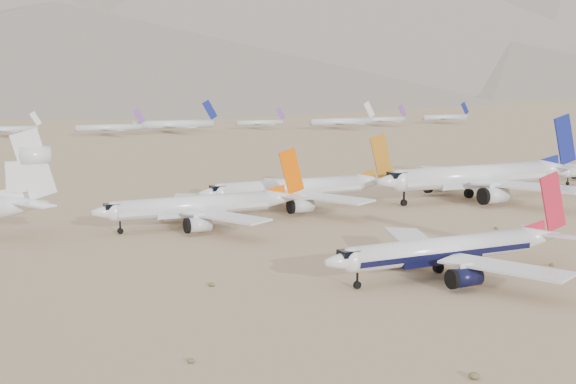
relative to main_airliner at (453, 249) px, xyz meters
name	(u,v)px	position (x,y,z in m)	size (l,w,h in m)	color
ground	(437,285)	(-5.43, -3.45, -4.23)	(7000.00, 7000.00, 0.00)	#957556
main_airliner	(453,249)	(0.00, 0.00, 0.00)	(43.61, 42.59, 15.39)	white
row2_navy_widebody	(481,176)	(56.60, 60.94, 1.71)	(59.85, 58.52, 21.29)	white
row2_gold_tail	(300,189)	(8.61, 68.46, 0.59)	(48.38, 47.32, 17.23)	white
row2_orange_tail	(202,206)	(-20.19, 56.69, 0.18)	(44.10, 43.14, 15.73)	white
distant_storage_row	(28,129)	(-12.51, 336.15, 0.22)	(575.40, 63.61, 16.14)	silver
foothills	(290,56)	(521.24, 1096.55, 62.92)	(4637.50, 1395.00, 155.00)	slate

